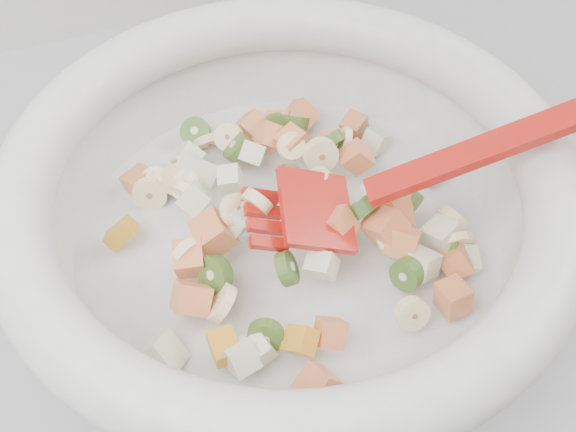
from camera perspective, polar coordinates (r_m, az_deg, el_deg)
name	(u,v)px	position (r m, az deg, el deg)	size (l,w,h in m)	color
mixing_bowl	(288,204)	(0.51, 0.04, 0.98)	(0.45, 0.41, 0.16)	white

